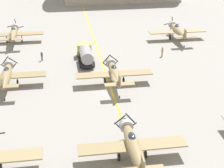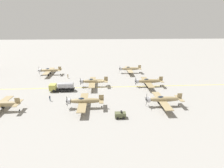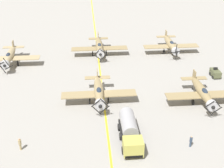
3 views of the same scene
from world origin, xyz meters
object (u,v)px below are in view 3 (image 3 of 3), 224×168
(airplane_near_left, at_px, (171,44))
(fuel_tanker, at_px, (130,132))
(airplane_mid_left, at_px, (203,92))
(ground_crew_walking, at_px, (20,144))
(ground_crew_inspecting, at_px, (191,141))
(airplane_mid_center, at_px, (99,91))
(airplane_near_center, at_px, (99,46))
(tow_tractor, at_px, (215,73))
(airplane_near_right, at_px, (9,56))

(airplane_near_left, relative_size, fuel_tanker, 1.50)
(airplane_mid_left, xyz_separation_m, fuel_tanker, (12.93, 8.60, -0.50))
(airplane_near_left, height_order, ground_crew_walking, airplane_near_left)
(fuel_tanker, relative_size, ground_crew_inspecting, 4.70)
(airplane_mid_center, xyz_separation_m, ground_crew_inspecting, (-11.44, 12.20, -1.08))
(airplane_near_left, relative_size, ground_crew_inspecting, 7.04)
(airplane_mid_left, distance_m, ground_crew_walking, 28.82)
(airplane_near_center, bearing_deg, tow_tractor, 150.06)
(ground_crew_inspecting, bearing_deg, airplane_mid_center, -46.84)
(airplane_near_center, xyz_separation_m, ground_crew_inspecting, (-10.35, 31.71, -1.08))
(tow_tractor, bearing_deg, airplane_mid_center, 17.94)
(fuel_tanker, bearing_deg, airplane_mid_center, -70.67)
(airplane_mid_center, distance_m, ground_crew_inspecting, 16.76)
(airplane_near_left, bearing_deg, airplane_mid_center, 66.12)
(airplane_near_left, relative_size, airplane_near_right, 1.00)
(airplane_near_right, xyz_separation_m, ground_crew_walking, (-6.44, 26.66, -1.01))
(airplane_near_left, xyz_separation_m, tow_tractor, (-5.55, 12.20, -1.22))
(airplane_mid_center, height_order, ground_crew_inspecting, airplane_mid_center)
(airplane_near_center, bearing_deg, airplane_mid_center, 86.86)
(airplane_mid_center, bearing_deg, tow_tractor, -170.14)
(ground_crew_walking, distance_m, ground_crew_inspecting, 22.23)
(airplane_mid_center, xyz_separation_m, fuel_tanker, (-3.62, 10.33, -0.50))
(airplane_near_left, xyz_separation_m, airplane_mid_center, (16.79, 19.43, -0.00))
(airplane_near_right, relative_size, ground_crew_inspecting, 7.04)
(airplane_near_center, bearing_deg, airplane_mid_left, 126.12)
(airplane_near_center, distance_m, ground_crew_inspecting, 33.37)
(airplane_mid_left, distance_m, airplane_near_center, 26.27)
(airplane_mid_center, distance_m, fuel_tanker, 10.96)
(airplane_near_right, xyz_separation_m, airplane_mid_center, (-17.19, 15.76, 0.00))
(airplane_near_center, relative_size, ground_crew_walking, 6.54)
(airplane_near_left, distance_m, ground_crew_inspecting, 32.10)
(airplane_mid_center, xyz_separation_m, ground_crew_walking, (10.75, 10.90, -1.01))
(airplane_near_right, distance_m, fuel_tanker, 33.38)
(airplane_near_right, distance_m, ground_crew_inspecting, 40.04)
(airplane_mid_left, bearing_deg, ground_crew_inspecting, 72.18)
(airplane_near_center, distance_m, ground_crew_walking, 32.64)
(airplane_mid_left, distance_m, ground_crew_inspecting, 11.70)
(airplane_near_right, bearing_deg, airplane_mid_left, 140.29)
(airplane_mid_left, bearing_deg, airplane_near_left, -82.48)
(airplane_near_right, height_order, airplane_mid_left, same)
(ground_crew_walking, xyz_separation_m, ground_crew_inspecting, (-22.20, 1.31, -0.07))
(airplane_near_left, relative_size, tow_tractor, 4.62)
(airplane_near_center, height_order, fuel_tanker, airplane_near_center)
(airplane_near_center, xyz_separation_m, fuel_tanker, (-2.53, 29.83, -0.50))
(airplane_near_right, relative_size, airplane_mid_left, 1.00)
(airplane_near_left, height_order, fuel_tanker, airplane_near_left)
(airplane_near_right, distance_m, airplane_mid_left, 38.01)
(airplane_near_left, relative_size, airplane_mid_center, 1.00)
(tow_tractor, bearing_deg, ground_crew_walking, 28.71)
(fuel_tanker, bearing_deg, tow_tractor, -136.83)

